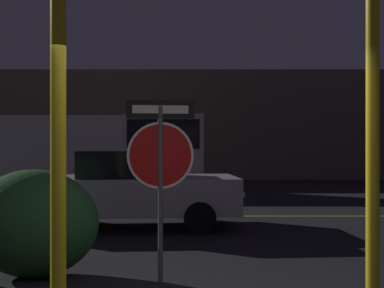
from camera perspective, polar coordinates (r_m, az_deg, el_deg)
The scene contains 9 objects.
road_center_stripe at distance 12.47m, azimuth 0.28°, elevation -7.69°, with size 42.27×0.12×0.01m, color gold.
stop_sign at distance 6.47m, azimuth -3.42°, elevation -1.21°, with size 0.83×0.12×2.20m.
yellow_pole_left at distance 4.62m, azimuth -14.11°, elevation 1.01°, with size 0.13×0.13×3.52m, color yellow.
yellow_pole_right at distance 4.74m, azimuth 18.67°, elevation 0.75°, with size 0.11×0.11×3.48m, color yellow.
hedge_bush_2 at distance 7.08m, azimuth -16.53°, elevation -8.09°, with size 1.63×1.18×1.36m, color #285B2D.
passing_car_2 at distance 10.85m, azimuth -6.80°, elevation -4.81°, with size 4.49×2.31×1.54m.
delivery_truck at distance 19.01m, azimuth -8.78°, elevation -0.32°, with size 7.11×2.39×2.68m.
street_lamp at distance 19.62m, azimuth 18.82°, elevation 9.30°, with size 0.39×0.39×8.21m.
building_backdrop at distance 26.90m, azimuth -5.41°, elevation 1.93°, with size 26.03×3.88×5.14m, color #6B5B4C.
Camera 1 is at (-0.07, -4.31, 1.68)m, focal length 50.00 mm.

